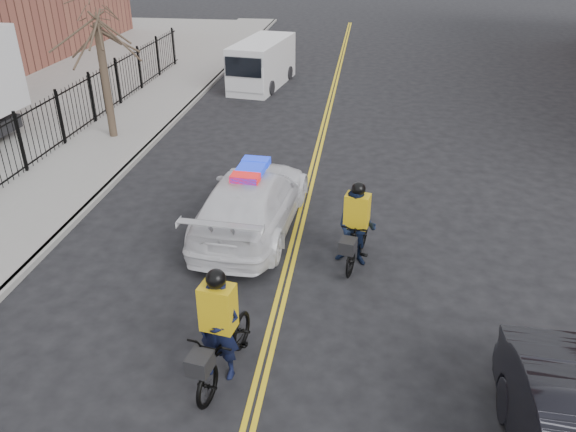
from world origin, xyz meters
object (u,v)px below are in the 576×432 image
(police_cruiser, at_px, (252,201))
(cyclist_far, at_px, (356,232))
(cargo_van, at_px, (261,64))
(cyclist_near, at_px, (220,340))

(police_cruiser, bearing_deg, cyclist_far, 157.96)
(cargo_van, relative_size, cyclist_far, 2.52)
(cargo_van, bearing_deg, police_cruiser, -71.99)
(cyclist_far, bearing_deg, cyclist_near, -106.87)
(police_cruiser, xyz_separation_m, cargo_van, (-2.33, 14.14, 0.25))
(cyclist_near, bearing_deg, police_cruiser, 105.00)
(cyclist_near, bearing_deg, cargo_van, 107.98)
(police_cruiser, bearing_deg, cargo_van, -76.97)
(police_cruiser, height_order, cyclist_near, cyclist_near)
(police_cruiser, xyz_separation_m, cyclist_near, (0.49, -5.34, -0.04))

